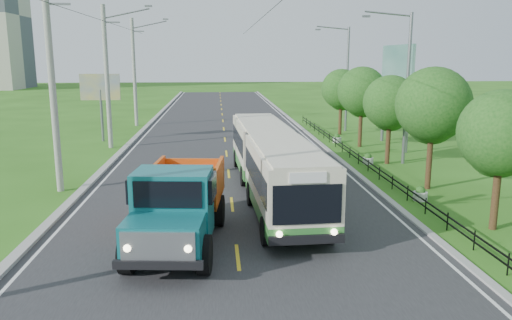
{
  "coord_description": "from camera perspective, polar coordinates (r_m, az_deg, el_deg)",
  "views": [
    {
      "loc": [
        -0.6,
        -15.3,
        6.4
      ],
      "look_at": [
        1.11,
        6.52,
        1.9
      ],
      "focal_mm": 35.0,
      "sensor_mm": 36.0,
      "label": 1
    }
  ],
  "objects": [
    {
      "name": "centre_dash",
      "position": [
        16.59,
        -2.11,
        -11.0
      ],
      "size": [
        0.12,
        2.2,
        0.0
      ],
      "primitive_type": "cube",
      "color": "yellow",
      "rests_on": "road"
    },
    {
      "name": "tree_second",
      "position": [
        20.54,
        26.19,
        2.36
      ],
      "size": [
        3.18,
        3.26,
        5.3
      ],
      "color": "#382314",
      "rests_on": "ground"
    },
    {
      "name": "tree_back",
      "position": [
        42.83,
        9.74,
        7.77
      ],
      "size": [
        3.3,
        3.36,
        5.5
      ],
      "color": "#382314",
      "rests_on": "ground"
    },
    {
      "name": "planter_far",
      "position": [
        38.91,
        9.25,
        2.42
      ],
      "size": [
        0.64,
        0.64,
        0.67
      ],
      "color": "silver",
      "rests_on": "ground"
    },
    {
      "name": "curb_left",
      "position": [
        36.47,
        -14.85,
        1.23
      ],
      "size": [
        0.4,
        120.0,
        0.15
      ],
      "primitive_type": "cube",
      "color": "#9E9E99",
      "rests_on": "ground"
    },
    {
      "name": "ground",
      "position": [
        16.6,
        -2.11,
        -11.07
      ],
      "size": [
        240.0,
        240.0,
        0.0
      ],
      "primitive_type": "plane",
      "color": "#2C5D16",
      "rests_on": "ground"
    },
    {
      "name": "billboard_right",
      "position": [
        37.6,
        15.8,
        9.58
      ],
      "size": [
        0.24,
        6.0,
        7.3
      ],
      "color": "slate",
      "rests_on": "ground"
    },
    {
      "name": "tree_third",
      "position": [
        25.79,
        19.55,
        5.58
      ],
      "size": [
        3.6,
        3.62,
        6.0
      ],
      "color": "#382314",
      "rests_on": "ground"
    },
    {
      "name": "edge_line_left",
      "position": [
        36.38,
        -14.0,
        1.17
      ],
      "size": [
        0.12,
        120.0,
        0.0
      ],
      "primitive_type": "cube",
      "color": "silver",
      "rests_on": "road"
    },
    {
      "name": "tree_fourth",
      "position": [
        31.37,
        15.08,
        6.07
      ],
      "size": [
        3.24,
        3.31,
        5.4
      ],
      "color": "#382314",
      "rests_on": "ground"
    },
    {
      "name": "pole_mid",
      "position": [
        37.13,
        -16.62,
        9.12
      ],
      "size": [
        3.51,
        0.32,
        10.0
      ],
      "color": "gray",
      "rests_on": "ground"
    },
    {
      "name": "dump_truck",
      "position": [
        17.33,
        -8.82,
        -4.51
      ],
      "size": [
        3.26,
        7.06,
        2.87
      ],
      "rotation": [
        0.0,
        0.0,
        -0.1
      ],
      "color": "#11646A",
      "rests_on": "ground"
    },
    {
      "name": "road",
      "position": [
        35.88,
        -3.46,
        1.33
      ],
      "size": [
        14.0,
        120.0,
        0.02
      ],
      "primitive_type": "cube",
      "color": "#28282B",
      "rests_on": "ground"
    },
    {
      "name": "billboard_left",
      "position": [
        40.38,
        -17.37,
        7.5
      ],
      "size": [
        3.0,
        0.2,
        5.2
      ],
      "color": "slate",
      "rests_on": "ground"
    },
    {
      "name": "bus",
      "position": [
        23.24,
        1.79,
        0.16
      ],
      "size": [
        3.09,
        15.49,
        2.97
      ],
      "rotation": [
        0.0,
        0.0,
        0.04
      ],
      "color": "#307830",
      "rests_on": "ground"
    },
    {
      "name": "pole_near",
      "position": [
        25.52,
        -22.18,
        7.83
      ],
      "size": [
        3.51,
        0.32,
        10.0
      ],
      "color": "gray",
      "rests_on": "ground"
    },
    {
      "name": "edge_line_right",
      "position": [
        36.6,
        7.0,
        1.49
      ],
      "size": [
        0.12,
        120.0,
        0.0
      ],
      "primitive_type": "cube",
      "color": "silver",
      "rests_on": "road"
    },
    {
      "name": "railing_right",
      "position": [
        31.14,
        11.63,
        0.08
      ],
      "size": [
        0.04,
        40.0,
        0.6
      ],
      "primitive_type": "cube",
      "color": "black",
      "rests_on": "ground"
    },
    {
      "name": "tree_fifth",
      "position": [
        37.04,
        12.02,
        7.42
      ],
      "size": [
        3.48,
        3.52,
        5.8
      ],
      "color": "#382314",
      "rests_on": "ground"
    },
    {
      "name": "curb_right",
      "position": [
        36.7,
        7.77,
        1.54
      ],
      "size": [
        0.3,
        120.0,
        0.1
      ],
      "primitive_type": "cube",
      "color": "#9E9E99",
      "rests_on": "ground"
    },
    {
      "name": "planter_mid",
      "position": [
        31.32,
        12.68,
        0.07
      ],
      "size": [
        0.64,
        0.64,
        0.67
      ],
      "color": "silver",
      "rests_on": "ground"
    },
    {
      "name": "planter_near",
      "position": [
        24.0,
        18.26,
        -3.75
      ],
      "size": [
        0.64,
        0.64,
        0.67
      ],
      "color": "silver",
      "rests_on": "ground"
    },
    {
      "name": "pole_far",
      "position": [
        48.92,
        -13.71,
        9.76
      ],
      "size": [
        3.51,
        0.32,
        10.0
      ],
      "color": "gray",
      "rests_on": "ground"
    },
    {
      "name": "streetlight_mid",
      "position": [
        31.42,
        16.66,
        8.4
      ],
      "size": [
        3.02,
        0.2,
        9.07
      ],
      "color": "slate",
      "rests_on": "ground"
    },
    {
      "name": "streetlight_far",
      "position": [
        44.77,
        10.19,
        9.52
      ],
      "size": [
        3.02,
        0.2,
        9.07
      ],
      "color": "slate",
      "rests_on": "ground"
    }
  ]
}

